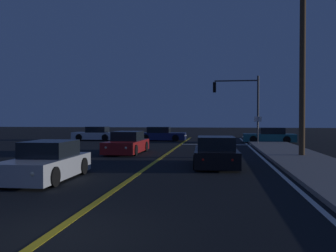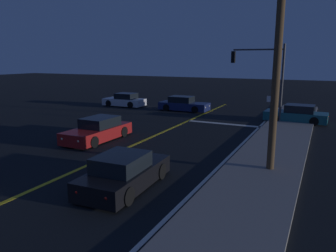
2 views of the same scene
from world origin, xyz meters
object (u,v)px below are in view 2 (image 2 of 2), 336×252
(traffic_signal_near_right, at_px, (263,70))
(street_sign_corner, at_px, (271,107))
(car_far_approaching_navy, at_px, (183,104))
(car_following_oncoming_teal, at_px, (296,115))
(car_distant_tail_red, at_px, (98,130))
(car_lead_oncoming_black, at_px, (124,173))
(utility_pole_right, at_px, (279,34))
(car_side_waiting_white, at_px, (125,101))

(traffic_signal_near_right, height_order, street_sign_corner, traffic_signal_near_right)
(car_far_approaching_navy, distance_m, car_following_oncoming_teal, 10.04)
(traffic_signal_near_right, bearing_deg, car_distant_tail_red, 53.55)
(car_far_approaching_navy, bearing_deg, car_lead_oncoming_black, 16.30)
(utility_pole_right, bearing_deg, car_following_oncoming_teal, 89.94)
(car_distant_tail_red, bearing_deg, utility_pole_right, 173.92)
(car_lead_oncoming_black, bearing_deg, car_far_approaching_navy, 104.05)
(car_side_waiting_white, xyz_separation_m, car_lead_oncoming_black, (11.84, -17.87, -0.00))
(car_side_waiting_white, distance_m, car_lead_oncoming_black, 21.44)
(car_following_oncoming_teal, xyz_separation_m, car_lead_oncoming_black, (-4.65, -16.56, -0.00))
(car_far_approaching_navy, height_order, car_distant_tail_red, same)
(utility_pole_right, bearing_deg, car_side_waiting_white, 140.34)
(utility_pole_right, xyz_separation_m, street_sign_corner, (-1.40, 8.73, -4.14))
(car_far_approaching_navy, distance_m, car_side_waiting_white, 6.54)
(car_far_approaching_navy, bearing_deg, car_distant_tail_red, -1.05)
(car_distant_tail_red, distance_m, car_lead_oncoming_black, 7.72)
(car_far_approaching_navy, height_order, traffic_signal_near_right, traffic_signal_near_right)
(car_lead_oncoming_black, bearing_deg, car_side_waiting_white, 121.02)
(car_side_waiting_white, relative_size, car_lead_oncoming_black, 0.99)
(car_far_approaching_navy, bearing_deg, utility_pole_right, 35.85)
(car_distant_tail_red, height_order, car_side_waiting_white, same)
(car_following_oncoming_teal, relative_size, car_distant_tail_red, 0.99)
(car_distant_tail_red, xyz_separation_m, utility_pole_right, (10.11, -1.23, 5.14))
(car_far_approaching_navy, distance_m, street_sign_corner, 9.90)
(car_side_waiting_white, height_order, traffic_signal_near_right, traffic_signal_near_right)
(car_distant_tail_red, xyz_separation_m, street_sign_corner, (8.71, 7.50, 1.00))
(car_side_waiting_white, height_order, street_sign_corner, street_sign_corner)
(car_side_waiting_white, xyz_separation_m, utility_pole_right, (16.48, -13.66, 5.14))
(car_lead_oncoming_black, bearing_deg, car_following_oncoming_teal, 71.80)
(car_lead_oncoming_black, bearing_deg, utility_pole_right, 39.73)
(car_side_waiting_white, bearing_deg, utility_pole_right, -129.96)
(car_following_oncoming_teal, height_order, car_lead_oncoming_black, same)
(traffic_signal_near_right, relative_size, utility_pole_right, 0.52)
(car_far_approaching_navy, bearing_deg, traffic_signal_near_right, 73.98)
(car_following_oncoming_teal, distance_m, traffic_signal_near_right, 4.24)
(utility_pole_right, bearing_deg, car_distant_tail_red, 173.08)
(car_lead_oncoming_black, relative_size, street_sign_corner, 1.84)
(car_following_oncoming_teal, relative_size, car_lead_oncoming_black, 1.06)
(car_following_oncoming_teal, distance_m, street_sign_corner, 4.01)
(car_lead_oncoming_black, bearing_deg, car_distant_tail_red, 132.68)
(car_distant_tail_red, distance_m, traffic_signal_near_right, 13.23)
(car_side_waiting_white, xyz_separation_m, traffic_signal_near_right, (13.97, -2.13, 3.31))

